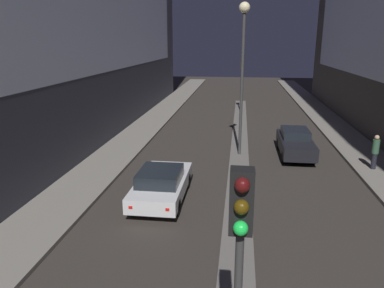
# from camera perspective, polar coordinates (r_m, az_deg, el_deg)

# --- Properties ---
(median_strip) EXTENTS (1.03, 37.51, 0.14)m
(median_strip) POSITION_cam_1_polar(r_m,az_deg,el_deg) (21.77, 7.23, -1.29)
(median_strip) COLOR #66605B
(median_strip) RESTS_ON ground
(traffic_light_near) EXTENTS (0.32, 0.42, 4.60)m
(traffic_light_near) POSITION_cam_1_polar(r_m,az_deg,el_deg) (5.38, 7.24, -16.34)
(traffic_light_near) COLOR #383838
(traffic_light_near) RESTS_ON median_strip
(traffic_light_mid) EXTENTS (0.32, 0.42, 4.60)m
(traffic_light_mid) POSITION_cam_1_polar(r_m,az_deg,el_deg) (33.81, 7.59, 10.66)
(traffic_light_mid) COLOR #383838
(traffic_light_mid) RESTS_ON median_strip
(street_lamp) EXTENTS (0.57, 0.57, 8.07)m
(street_lamp) POSITION_cam_1_polar(r_m,az_deg,el_deg) (20.31, 7.79, 14.15)
(street_lamp) COLOR #383838
(street_lamp) RESTS_ON median_strip
(car_left_lane) EXTENTS (1.90, 4.51, 1.39)m
(car_left_lane) POSITION_cam_1_polar(r_m,az_deg,el_deg) (15.32, -4.67, -6.03)
(car_left_lane) COLOR silver
(car_left_lane) RESTS_ON ground
(car_right_lane) EXTENTS (1.72, 4.55, 1.47)m
(car_right_lane) POSITION_cam_1_polar(r_m,az_deg,el_deg) (21.90, 15.47, 0.23)
(car_right_lane) COLOR black
(car_right_lane) RESTS_ON ground
(pedestrian_on_right_sidewalk) EXTENTS (0.33, 0.33, 1.73)m
(pedestrian_on_right_sidewalk) POSITION_cam_1_polar(r_m,az_deg,el_deg) (20.49, 26.13, -0.96)
(pedestrian_on_right_sidewalk) COLOR black
(pedestrian_on_right_sidewalk) RESTS_ON sidewalk_right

